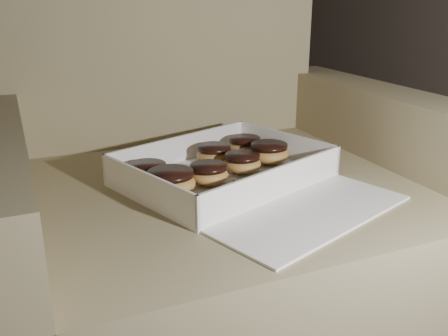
% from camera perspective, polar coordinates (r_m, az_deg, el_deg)
% --- Properties ---
extents(armchair, '(0.99, 0.84, 1.04)m').
position_cam_1_polar(armchair, '(1.15, -1.79, -6.69)').
color(armchair, '#877C56').
rests_on(armchair, floor).
extents(bakery_box, '(0.52, 0.56, 0.07)m').
position_cam_1_polar(bakery_box, '(1.00, 1.76, -1.32)').
color(bakery_box, white).
rests_on(bakery_box, armchair).
extents(donut_a, '(0.08, 0.08, 0.04)m').
position_cam_1_polar(donut_a, '(1.00, -8.80, -0.59)').
color(donut_a, '#CE8E48').
rests_on(donut_a, bakery_box).
extents(donut_b, '(0.09, 0.09, 0.04)m').
position_cam_1_polar(donut_b, '(1.11, 5.16, 1.78)').
color(donut_b, '#CE8E48').
rests_on(donut_b, bakery_box).
extents(donut_c, '(0.08, 0.08, 0.04)m').
position_cam_1_polar(donut_c, '(0.99, -1.79, -0.62)').
color(donut_c, '#CE8E48').
rests_on(donut_c, bakery_box).
extents(donut_d, '(0.08, 0.08, 0.04)m').
position_cam_1_polar(donut_d, '(1.17, 2.36, 2.64)').
color(donut_d, '#CE8E48').
rests_on(donut_d, bakery_box).
extents(donut_e, '(0.09, 0.09, 0.05)m').
position_cam_1_polar(donut_e, '(0.94, -6.12, -1.61)').
color(donut_e, '#CE8E48').
rests_on(donut_e, bakery_box).
extents(donut_f, '(0.08, 0.08, 0.04)m').
position_cam_1_polar(donut_f, '(1.11, -1.14, 1.66)').
color(donut_f, '#CE8E48').
rests_on(donut_f, bakery_box).
extents(donut_g, '(0.08, 0.08, 0.04)m').
position_cam_1_polar(donut_g, '(1.05, 2.10, 0.64)').
color(donut_g, '#CE8E48').
rests_on(donut_g, bakery_box).
extents(crumb_a, '(0.01, 0.01, 0.00)m').
position_cam_1_polar(crumb_a, '(0.99, 4.83, -1.85)').
color(crumb_a, black).
rests_on(crumb_a, bakery_box).
extents(crumb_b, '(0.01, 0.01, 0.00)m').
position_cam_1_polar(crumb_b, '(1.00, 1.19, -1.53)').
color(crumb_b, black).
rests_on(crumb_b, bakery_box).
extents(crumb_c, '(0.01, 0.01, 0.00)m').
position_cam_1_polar(crumb_c, '(1.05, 10.30, -0.86)').
color(crumb_c, black).
rests_on(crumb_c, bakery_box).
extents(crumb_d, '(0.01, 0.01, 0.00)m').
position_cam_1_polar(crumb_d, '(0.95, 5.72, -2.80)').
color(crumb_d, black).
rests_on(crumb_d, bakery_box).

